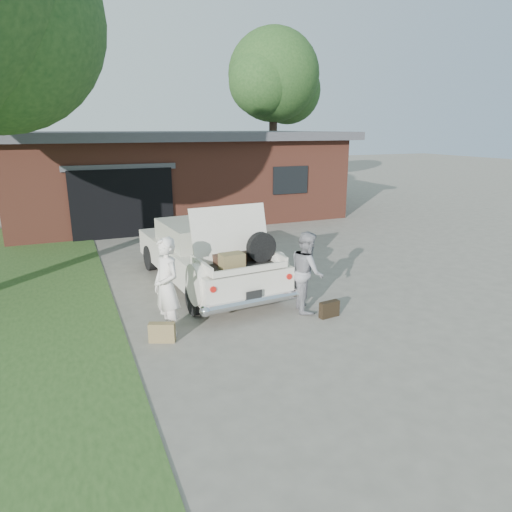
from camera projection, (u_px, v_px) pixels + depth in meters
name	position (u px, v px, depth m)	size (l,w,h in m)	color
ground	(269.00, 322.00, 8.36)	(90.00, 90.00, 0.00)	gray
house	(173.00, 173.00, 18.45)	(12.80, 7.80, 3.30)	brown
tree_right	(275.00, 81.00, 24.15)	(5.53, 4.81, 8.54)	#38281E
sedan	(205.00, 254.00, 10.22)	(2.24, 4.97, 1.98)	silver
woman_left	(167.00, 287.00, 7.65)	(0.62, 0.41, 1.71)	white
woman_right	(307.00, 271.00, 8.73)	(0.76, 0.59, 1.56)	gray
suitcase_left	(162.00, 332.00, 7.53)	(0.43, 0.14, 0.33)	olive
suitcase_right	(329.00, 309.00, 8.54)	(0.40, 0.13, 0.31)	black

